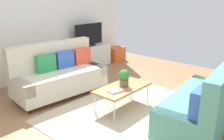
{
  "coord_description": "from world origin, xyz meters",
  "views": [
    {
      "loc": [
        -3.0,
        -2.52,
        2.03
      ],
      "look_at": [
        0.29,
        0.39,
        0.65
      ],
      "focal_mm": 37.95,
      "sensor_mm": 36.0,
      "label": 1
    }
  ],
  "objects_px": {
    "table_book_0": "(115,91)",
    "bottle_0": "(78,45)",
    "tv_console": "(89,56)",
    "tv": "(89,35)",
    "couch_green": "(205,103)",
    "coffee_table": "(123,88)",
    "storage_trunk": "(116,54)",
    "potted_plant": "(124,77)",
    "couch_beige": "(59,74)",
    "vase_0": "(72,46)"
  },
  "relations": [
    {
      "from": "table_book_0",
      "to": "bottle_0",
      "type": "distance_m",
      "value": 2.75
    },
    {
      "from": "storage_trunk",
      "to": "potted_plant",
      "type": "height_order",
      "value": "potted_plant"
    },
    {
      "from": "coffee_table",
      "to": "table_book_0",
      "type": "xyz_separation_m",
      "value": [
        -0.26,
        -0.04,
        0.04
      ]
    },
    {
      "from": "tv",
      "to": "potted_plant",
      "type": "xyz_separation_m",
      "value": [
        -1.39,
        -2.4,
        -0.36
      ]
    },
    {
      "from": "couch_green",
      "to": "couch_beige",
      "type": "bearing_deg",
      "value": 97.87
    },
    {
      "from": "tv_console",
      "to": "bottle_0",
      "type": "relative_size",
      "value": 6.8
    },
    {
      "from": "storage_trunk",
      "to": "vase_0",
      "type": "relative_size",
      "value": 4.03
    },
    {
      "from": "tv_console",
      "to": "vase_0",
      "type": "height_order",
      "value": "vase_0"
    },
    {
      "from": "couch_beige",
      "to": "table_book_0",
      "type": "height_order",
      "value": "couch_beige"
    },
    {
      "from": "coffee_table",
      "to": "tv",
      "type": "bearing_deg",
      "value": 59.21
    },
    {
      "from": "vase_0",
      "to": "coffee_table",
      "type": "bearing_deg",
      "value": -109.0
    },
    {
      "from": "tv_console",
      "to": "storage_trunk",
      "type": "height_order",
      "value": "tv_console"
    },
    {
      "from": "couch_green",
      "to": "coffee_table",
      "type": "xyz_separation_m",
      "value": [
        -0.29,
        1.42,
        -0.05
      ]
    },
    {
      "from": "storage_trunk",
      "to": "table_book_0",
      "type": "height_order",
      "value": "table_book_0"
    },
    {
      "from": "storage_trunk",
      "to": "table_book_0",
      "type": "distance_m",
      "value": 3.67
    },
    {
      "from": "potted_plant",
      "to": "tv_console",
      "type": "bearing_deg",
      "value": 60.18
    },
    {
      "from": "tv_console",
      "to": "bottle_0",
      "type": "bearing_deg",
      "value": -174.76
    },
    {
      "from": "tv_console",
      "to": "table_book_0",
      "type": "xyz_separation_m",
      "value": [
        -1.69,
        -2.47,
        0.12
      ]
    },
    {
      "from": "tv_console",
      "to": "tv",
      "type": "xyz_separation_m",
      "value": [
        0.0,
        -0.02,
        0.63
      ]
    },
    {
      "from": "tv_console",
      "to": "couch_green",
      "type": "bearing_deg",
      "value": -106.5
    },
    {
      "from": "coffee_table",
      "to": "bottle_0",
      "type": "bearing_deg",
      "value": 67.32
    },
    {
      "from": "couch_beige",
      "to": "storage_trunk",
      "type": "distance_m",
      "value": 3.06
    },
    {
      "from": "potted_plant",
      "to": "vase_0",
      "type": "height_order",
      "value": "vase_0"
    },
    {
      "from": "tv_console",
      "to": "potted_plant",
      "type": "xyz_separation_m",
      "value": [
        -1.39,
        -2.42,
        0.27
      ]
    },
    {
      "from": "couch_beige",
      "to": "storage_trunk",
      "type": "bearing_deg",
      "value": -157.43
    },
    {
      "from": "coffee_table",
      "to": "couch_green",
      "type": "bearing_deg",
      "value": -78.34
    },
    {
      "from": "couch_green",
      "to": "tv_console",
      "type": "xyz_separation_m",
      "value": [
        1.14,
        3.84,
        -0.12
      ]
    },
    {
      "from": "coffee_table",
      "to": "tv",
      "type": "distance_m",
      "value": 2.85
    },
    {
      "from": "table_book_0",
      "to": "bottle_0",
      "type": "bearing_deg",
      "value": 62.61
    },
    {
      "from": "couch_green",
      "to": "table_book_0",
      "type": "xyz_separation_m",
      "value": [
        -0.55,
        1.38,
        -0.01
      ]
    },
    {
      "from": "potted_plant",
      "to": "table_book_0",
      "type": "xyz_separation_m",
      "value": [
        -0.31,
        -0.05,
        -0.16
      ]
    },
    {
      "from": "couch_green",
      "to": "tv",
      "type": "height_order",
      "value": "tv"
    },
    {
      "from": "coffee_table",
      "to": "tv",
      "type": "xyz_separation_m",
      "value": [
        1.43,
        2.4,
        0.56
      ]
    },
    {
      "from": "table_book_0",
      "to": "potted_plant",
      "type": "bearing_deg",
      "value": 8.44
    },
    {
      "from": "table_book_0",
      "to": "vase_0",
      "type": "distance_m",
      "value": 2.76
    },
    {
      "from": "coffee_table",
      "to": "storage_trunk",
      "type": "distance_m",
      "value": 3.44
    },
    {
      "from": "bottle_0",
      "to": "tv_console",
      "type": "bearing_deg",
      "value": 5.24
    },
    {
      "from": "vase_0",
      "to": "bottle_0",
      "type": "bearing_deg",
      "value": -32.0
    },
    {
      "from": "coffee_table",
      "to": "potted_plant",
      "type": "height_order",
      "value": "potted_plant"
    },
    {
      "from": "table_book_0",
      "to": "bottle_0",
      "type": "height_order",
      "value": "bottle_0"
    },
    {
      "from": "bottle_0",
      "to": "coffee_table",
      "type": "bearing_deg",
      "value": -112.68
    },
    {
      "from": "coffee_table",
      "to": "tv_console",
      "type": "relative_size",
      "value": 0.79
    },
    {
      "from": "tv_console",
      "to": "vase_0",
      "type": "distance_m",
      "value": 0.7
    },
    {
      "from": "couch_beige",
      "to": "bottle_0",
      "type": "relative_size",
      "value": 9.58
    },
    {
      "from": "potted_plant",
      "to": "tv",
      "type": "bearing_deg",
      "value": 59.97
    },
    {
      "from": "couch_green",
      "to": "tv_console",
      "type": "distance_m",
      "value": 4.01
    },
    {
      "from": "couch_green",
      "to": "storage_trunk",
      "type": "distance_m",
      "value": 4.37
    },
    {
      "from": "couch_beige",
      "to": "tv_console",
      "type": "xyz_separation_m",
      "value": [
        1.81,
        1.0,
        -0.13
      ]
    },
    {
      "from": "storage_trunk",
      "to": "bottle_0",
      "type": "relative_size",
      "value": 2.53
    },
    {
      "from": "table_book_0",
      "to": "vase_0",
      "type": "height_order",
      "value": "vase_0"
    }
  ]
}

